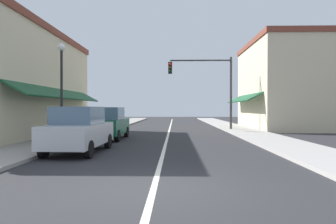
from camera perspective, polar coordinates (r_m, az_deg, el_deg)
name	(u,v)px	position (r m, az deg, el deg)	size (l,w,h in m)	color
ground_plane	(169,130)	(24.59, 0.24, -3.34)	(80.00, 80.00, 0.00)	#28282B
sidewalk_left	(100,129)	(25.29, -12.33, -3.10)	(2.60, 56.00, 0.12)	gray
sidewalk_right	(239,129)	(25.10, 12.92, -3.14)	(2.60, 56.00, 0.12)	#A39E99
lane_center_stripe	(169,130)	(24.59, 0.24, -3.33)	(0.14, 52.00, 0.01)	silver
storefront_left_block	(17,83)	(20.88, -25.87, 4.86)	(5.82, 14.20, 6.52)	beige
storefront_right_block	(283,85)	(28.13, 20.36, 4.63)	(6.94, 10.20, 7.36)	beige
parked_car_nearest_left	(79,130)	(12.45, -15.97, -3.18)	(1.87, 4.14, 1.77)	#B7BABF
parked_car_second_left	(108,123)	(17.53, -10.94, -2.07)	(1.83, 4.12, 1.77)	#0F4C33
traffic_signal_mast_arm	(209,80)	(24.48, 7.54, 5.76)	(4.97, 0.50, 5.71)	#333333
street_lamp_left_near	(62,76)	(15.89, -18.91, 6.21)	(0.36, 0.36, 4.84)	black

